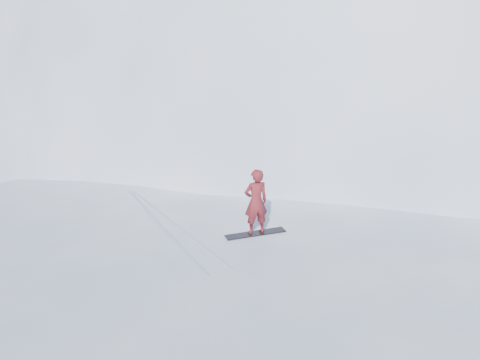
{
  "coord_description": "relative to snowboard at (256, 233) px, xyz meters",
  "views": [
    {
      "loc": [
        -3.21,
        -6.71,
        7.23
      ],
      "look_at": [
        1.21,
        3.9,
        3.5
      ],
      "focal_mm": 35.0,
      "sensor_mm": 36.0,
      "label": 1
    }
  ],
  "objects": [
    {
      "name": "snowboarder",
      "position": [
        0.0,
        0.0,
        0.83
      ],
      "size": [
        0.62,
        0.42,
        1.64
      ],
      "primitive_type": "imported",
      "rotation": [
        0.0,
        0.0,
        3.09
      ],
      "color": "maroon",
      "rests_on": "snowboard"
    },
    {
      "name": "wind_bumps",
      "position": [
        -1.77,
        -0.78,
        -2.41
      ],
      "size": [
        16.0,
        14.4,
        1.0
      ],
      "color": "white",
      "rests_on": "ground"
    },
    {
      "name": "near_ridge",
      "position": [
        -0.21,
        0.1,
        -2.41
      ],
      "size": [
        36.0,
        28.0,
        4.8
      ],
      "primitive_type": "ellipsoid",
      "color": "white",
      "rests_on": "ground"
    },
    {
      "name": "snowboard",
      "position": [
        0.0,
        0.0,
        0.0
      ],
      "size": [
        1.55,
        0.36,
        0.03
      ],
      "primitive_type": "cube",
      "rotation": [
        0.0,
        0.0,
        -0.05
      ],
      "color": "black",
      "rests_on": "near_ridge"
    },
    {
      "name": "peak_shoulder",
      "position": [
        8.79,
        17.1,
        -2.41
      ],
      "size": [
        28.0,
        24.0,
        18.0
      ],
      "primitive_type": "ellipsoid",
      "color": "white",
      "rests_on": "ground"
    },
    {
      "name": "summit_peak",
      "position": [
        20.79,
        23.1,
        -2.41
      ],
      "size": [
        60.0,
        56.0,
        56.0
      ],
      "primitive_type": "ellipsoid",
      "color": "white",
      "rests_on": "ground"
    },
    {
      "name": "board_tracks",
      "position": [
        -1.88,
        1.45,
        0.01
      ],
      "size": [
        1.23,
        5.98,
        0.04
      ],
      "color": "silver",
      "rests_on": "ground"
    }
  ]
}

